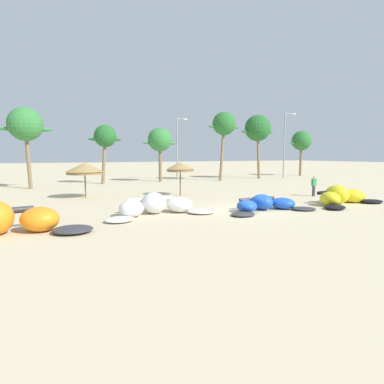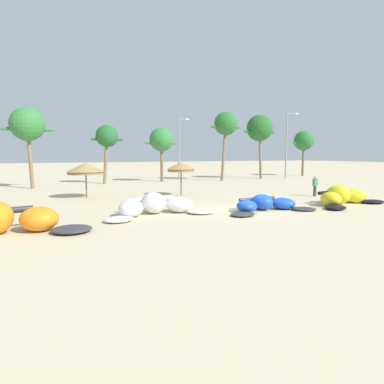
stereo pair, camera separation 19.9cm
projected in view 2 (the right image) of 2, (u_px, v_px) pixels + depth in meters
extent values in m
plane|color=beige|center=(246.00, 210.00, 19.61)|extent=(260.00, 260.00, 0.00)
ellipsoid|color=orange|center=(39.00, 219.00, 14.08)|extent=(2.26, 2.26, 1.07)
ellipsoid|color=#333338|center=(72.00, 229.00, 13.83)|extent=(1.92, 1.78, 0.29)
ellipsoid|color=white|center=(119.00, 219.00, 16.09)|extent=(1.94, 1.81, 0.24)
ellipsoid|color=white|center=(131.00, 208.00, 17.33)|extent=(1.93, 2.01, 0.90)
ellipsoid|color=white|center=(154.00, 203.00, 18.30)|extent=(1.39, 1.62, 1.21)
ellipsoid|color=white|center=(179.00, 205.00, 18.68)|extent=(1.98, 2.03, 0.90)
ellipsoid|color=white|center=(201.00, 211.00, 18.31)|extent=(1.87, 1.70, 0.24)
cylinder|color=white|center=(150.00, 199.00, 18.76)|extent=(2.78, 0.39, 0.25)
cube|color=white|center=(155.00, 203.00, 18.17)|extent=(1.03, 0.61, 0.04)
ellipsoid|color=#333338|center=(243.00, 214.00, 17.61)|extent=(1.78, 1.60, 0.19)
ellipsoid|color=blue|center=(247.00, 206.00, 18.71)|extent=(1.83, 1.89, 0.70)
ellipsoid|color=blue|center=(262.00, 202.00, 19.52)|extent=(1.22, 1.50, 0.94)
ellipsoid|color=blue|center=(283.00, 203.00, 19.77)|extent=(1.81, 1.88, 0.70)
ellipsoid|color=#333338|center=(304.00, 209.00, 19.34)|extent=(1.80, 1.64, 0.19)
cylinder|color=#333338|center=(257.00, 199.00, 19.98)|extent=(2.52, 0.28, 0.23)
cube|color=#333338|center=(264.00, 202.00, 19.39)|extent=(0.93, 0.55, 0.04)
ellipsoid|color=black|center=(335.00, 207.00, 19.71)|extent=(2.02, 1.85, 0.25)
ellipsoid|color=yellow|center=(331.00, 199.00, 20.87)|extent=(1.81, 2.01, 0.94)
ellipsoid|color=yellow|center=(338.00, 195.00, 21.86)|extent=(1.44, 1.81, 1.27)
ellipsoid|color=yellow|center=(353.00, 196.00, 22.34)|extent=(2.01, 2.02, 0.94)
ellipsoid|color=black|center=(373.00, 202.00, 22.12)|extent=(1.85, 1.50, 0.25)
cylinder|color=black|center=(330.00, 192.00, 22.32)|extent=(2.55, 0.61, 0.23)
cube|color=black|center=(340.00, 195.00, 21.73)|extent=(1.01, 0.73, 0.04)
cylinder|color=brown|center=(86.00, 185.00, 25.01)|extent=(0.10, 0.10, 2.01)
cone|color=#9E7F4C|center=(86.00, 167.00, 24.85)|extent=(2.86, 2.86, 0.70)
cylinder|color=olive|center=(86.00, 173.00, 24.90)|extent=(2.71, 2.71, 0.20)
cylinder|color=brown|center=(181.00, 182.00, 26.28)|extent=(0.10, 0.10, 2.15)
cone|color=#9E7F4C|center=(181.00, 166.00, 26.12)|extent=(2.27, 2.27, 0.58)
cylinder|color=olive|center=(181.00, 170.00, 26.17)|extent=(2.16, 2.16, 0.20)
cylinder|color=#383842|center=(315.00, 191.00, 25.87)|extent=(0.24, 0.24, 0.85)
cube|color=#338E51|center=(315.00, 182.00, 25.79)|extent=(0.36, 0.22, 0.56)
sphere|color=tan|center=(315.00, 177.00, 25.75)|extent=(0.20, 0.20, 0.20)
cylinder|color=#7F6647|center=(30.00, 157.00, 31.47)|extent=(0.53, 0.36, 6.23)
sphere|color=#337A38|center=(27.00, 124.00, 31.08)|extent=(3.23, 3.23, 3.23)
ellipsoid|color=#337A38|center=(12.00, 129.00, 30.59)|extent=(2.26, 0.50, 0.36)
ellipsoid|color=#337A38|center=(42.00, 130.00, 31.68)|extent=(2.26, 0.50, 0.36)
cylinder|color=#7F6647|center=(106.00, 160.00, 36.85)|extent=(0.77, 0.36, 5.43)
sphere|color=#236028|center=(107.00, 136.00, 36.63)|extent=(2.50, 2.50, 2.50)
ellipsoid|color=#236028|center=(98.00, 139.00, 36.25)|extent=(1.75, 0.50, 0.36)
ellipsoid|color=#236028|center=(116.00, 140.00, 37.09)|extent=(1.75, 0.50, 0.36)
cylinder|color=brown|center=(162.00, 161.00, 39.98)|extent=(0.39, 0.36, 5.16)
sphere|color=#337A38|center=(161.00, 140.00, 39.68)|extent=(2.91, 2.91, 2.91)
ellipsoid|color=#337A38|center=(152.00, 143.00, 39.23)|extent=(2.04, 0.50, 0.36)
ellipsoid|color=#337A38|center=(170.00, 143.00, 40.22)|extent=(2.04, 0.50, 0.36)
cylinder|color=#7F6647|center=(224.00, 152.00, 41.34)|extent=(0.86, 0.36, 7.26)
sphere|color=#286B2D|center=(226.00, 124.00, 41.03)|extent=(2.98, 2.98, 2.98)
ellipsoid|color=#286B2D|center=(218.00, 127.00, 40.58)|extent=(2.08, 0.50, 0.36)
ellipsoid|color=#286B2D|center=(234.00, 127.00, 41.59)|extent=(2.08, 0.50, 0.36)
cylinder|color=#7F6647|center=(260.00, 154.00, 44.57)|extent=(0.77, 0.36, 6.94)
sphere|color=#236028|center=(260.00, 128.00, 44.08)|extent=(3.55, 3.55, 3.55)
ellipsoid|color=#236028|center=(251.00, 132.00, 43.54)|extent=(2.49, 0.50, 0.36)
ellipsoid|color=#236028|center=(268.00, 132.00, 44.74)|extent=(2.49, 0.50, 0.36)
cylinder|color=brown|center=(303.00, 158.00, 50.91)|extent=(0.37, 0.36, 5.51)
sphere|color=#286B2D|center=(304.00, 141.00, 50.60)|extent=(3.05, 3.05, 3.05)
ellipsoid|color=#286B2D|center=(298.00, 143.00, 50.13)|extent=(2.13, 0.50, 0.36)
ellipsoid|color=#286B2D|center=(310.00, 144.00, 51.16)|extent=(2.13, 0.50, 0.36)
cylinder|color=gray|center=(179.00, 149.00, 42.68)|extent=(0.18, 0.18, 8.11)
cylinder|color=gray|center=(183.00, 119.00, 42.50)|extent=(1.24, 0.10, 0.10)
ellipsoid|color=silver|center=(187.00, 119.00, 42.76)|extent=(0.56, 0.24, 0.20)
cylinder|color=gray|center=(286.00, 146.00, 45.54)|extent=(0.18, 0.18, 9.21)
cylinder|color=gray|center=(292.00, 114.00, 45.39)|extent=(1.70, 0.10, 0.10)
ellipsoid|color=silver|center=(297.00, 114.00, 45.75)|extent=(0.56, 0.24, 0.20)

